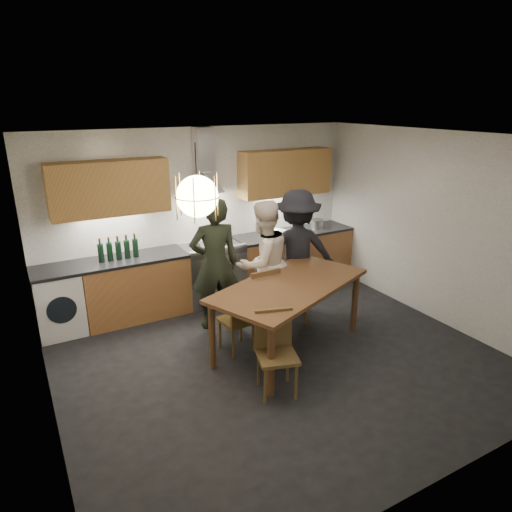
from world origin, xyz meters
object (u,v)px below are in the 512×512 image
mixing_bowl (278,233)px  person_mid (263,263)px  chair_back_left (240,317)px  wine_bottles (118,248)px  chair_front (275,346)px  stock_pot (317,224)px  dining_table (290,291)px  person_left (215,264)px  person_right (296,252)px

mixing_bowl → person_mid: bearing=-130.7°
chair_back_left → wine_bottles: 2.00m
mixing_bowl → wine_bottles: 2.50m
chair_back_left → chair_front: (-0.01, -0.83, 0.03)m
chair_back_left → stock_pot: (2.27, 1.58, 0.49)m
mixing_bowl → wine_bottles: bearing=178.3°
dining_table → person_left: bearing=97.0°
chair_back_left → person_right: size_ratio=0.47×
dining_table → stock_pot: 2.45m
person_left → person_mid: size_ratio=1.05×
chair_front → person_left: 1.68m
dining_table → person_mid: (0.07, 0.78, 0.10)m
person_left → chair_front: bearing=98.5°
stock_pot → wine_bottles: size_ratio=0.39×
stock_pot → person_left: bearing=-160.6°
wine_bottles → person_left: bearing=-37.4°
person_right → mixing_bowl: (0.20, 0.84, 0.04)m
mixing_bowl → stock_pot: size_ratio=1.52×
stock_pot → mixing_bowl: bearing=-176.8°
wine_bottles → chair_back_left: bearing=-57.4°
mixing_bowl → chair_front: bearing=-121.8°
mixing_bowl → wine_bottles: size_ratio=0.59×
wine_bottles → chair_front: bearing=-67.3°
dining_table → person_left: 1.13m
person_right → wine_bottles: bearing=-0.3°
chair_back_left → person_mid: 0.97m
dining_table → wine_bottles: (-1.61, 1.79, 0.30)m
chair_back_left → wine_bottles: wine_bottles is taller
person_left → person_right: bearing=-174.7°
person_left → stock_pot: person_left is taller
dining_table → mixing_bowl: bearing=40.5°
chair_back_left → person_left: person_left is taller
dining_table → mixing_bowl: (0.88, 1.72, 0.17)m
mixing_bowl → chair_back_left: bearing=-133.6°
person_mid → person_right: (0.61, 0.10, 0.03)m
person_right → stock_pot: (1.00, 0.89, 0.08)m
dining_table → stock_pot: size_ratio=10.89×
dining_table → chair_front: size_ratio=2.55×
wine_bottles → person_right: bearing=-21.7°
stock_pot → chair_back_left: bearing=-145.1°
chair_back_left → person_mid: (0.66, 0.60, 0.38)m
chair_front → wine_bottles: size_ratio=1.65×
person_mid → stock_pot: bearing=-159.4°
chair_back_left → mixing_bowl: bearing=-139.7°
dining_table → chair_back_left: dining_table is taller
person_right → chair_back_left: bearing=50.2°
person_right → chair_front: bearing=71.6°
chair_back_left → chair_front: 0.83m
person_mid → mixing_bowl: size_ratio=5.43×
chair_front → person_right: 2.03m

